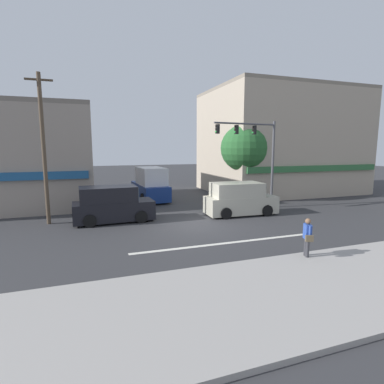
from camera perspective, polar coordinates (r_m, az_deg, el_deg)
ground_plane at (r=17.15m, az=1.62°, el=-6.26°), size 120.00×120.00×0.00m
lane_marking_stripe at (r=14.07m, az=6.74°, el=-9.62°), size 9.00×0.24×0.01m
sidewalk_curb at (r=10.11m, az=19.77°, el=-17.10°), size 40.00×5.00×0.16m
building_left_block at (r=26.49m, az=-31.87°, el=5.76°), size 12.14×10.12×7.39m
building_right_corner at (r=31.59m, az=16.27°, el=9.16°), size 13.81×10.62×9.86m
street_tree at (r=24.89m, az=9.84°, el=8.21°), size 3.78×3.78×6.21m
utility_pole_near_left at (r=18.73m, az=-26.42°, el=7.54°), size 1.40×0.22×8.38m
utility_pole_far_right at (r=27.37m, az=11.85°, el=7.55°), size 1.40×0.22×7.72m
traffic_light_mast at (r=21.59m, az=12.50°, el=8.11°), size 4.88×0.62×6.20m
van_parked_curbside at (r=18.27m, az=-14.95°, el=-2.40°), size 4.66×2.16×2.11m
box_truck_approaching_near at (r=25.17m, az=-7.95°, el=1.29°), size 2.50×5.71×2.75m
van_crossing_rightbound at (r=19.74m, az=9.04°, el=-1.42°), size 4.67×2.19×2.11m
pedestrian_foreground_with_bag at (r=12.48m, az=21.11°, el=-7.96°), size 0.46×0.66×1.67m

